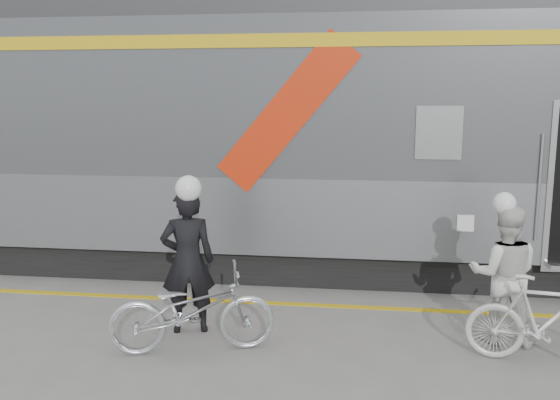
% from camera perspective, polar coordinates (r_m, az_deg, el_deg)
% --- Properties ---
extents(ground, '(90.00, 90.00, 0.00)m').
position_cam_1_polar(ground, '(5.98, 1.61, -17.11)').
color(ground, slate).
rests_on(ground, ground).
extents(train, '(24.00, 3.17, 4.10)m').
position_cam_1_polar(train, '(9.55, 12.70, 5.71)').
color(train, black).
rests_on(train, ground).
extents(safety_strip, '(24.00, 0.12, 0.01)m').
position_cam_1_polar(safety_strip, '(7.95, 3.26, -10.05)').
color(safety_strip, gold).
rests_on(safety_strip, ground).
extents(man, '(0.71, 0.56, 1.69)m').
position_cam_1_polar(man, '(6.95, -8.87, -5.83)').
color(man, black).
rests_on(man, ground).
extents(bicycle_left, '(1.88, 1.10, 0.93)m').
position_cam_1_polar(bicycle_left, '(6.51, -8.45, -10.44)').
color(bicycle_left, '#B6BABF').
rests_on(bicycle_left, ground).
extents(woman, '(0.83, 0.69, 1.55)m').
position_cam_1_polar(woman, '(7.05, 20.75, -6.73)').
color(woman, silver).
rests_on(woman, ground).
extents(bicycle_right, '(1.61, 0.66, 0.94)m').
position_cam_1_polar(bicycle_right, '(6.72, 24.18, -10.54)').
color(bicycle_right, beige).
rests_on(bicycle_right, ground).
extents(helmet_man, '(0.29, 0.29, 0.29)m').
position_cam_1_polar(helmet_man, '(6.75, -9.10, 2.31)').
color(helmet_man, white).
rests_on(helmet_man, man).
extents(helmet_woman, '(0.25, 0.25, 0.25)m').
position_cam_1_polar(helmet_woman, '(6.85, 21.21, 0.52)').
color(helmet_woman, white).
rests_on(helmet_woman, woman).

